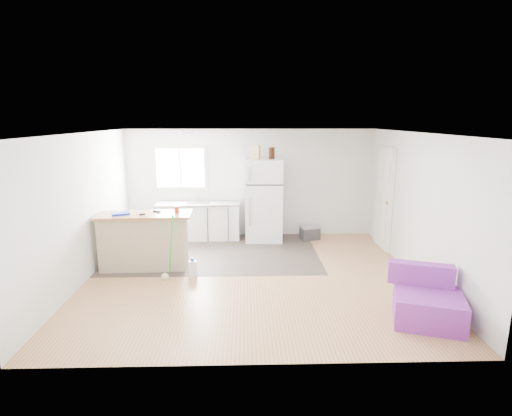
{
  "coord_description": "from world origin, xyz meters",
  "views": [
    {
      "loc": [
        -0.12,
        -6.37,
        2.63
      ],
      "look_at": [
        0.08,
        0.7,
        1.03
      ],
      "focal_mm": 28.0,
      "sensor_mm": 36.0,
      "label": 1
    }
  ],
  "objects_px": {
    "kitchen_cabinets": "(199,220)",
    "refrigerator": "(264,200)",
    "red_cup": "(177,210)",
    "cardboard_box": "(255,152)",
    "cooler": "(310,232)",
    "purple_seat": "(427,302)",
    "peninsula": "(144,241)",
    "bottle_right": "(273,153)",
    "mop": "(167,266)",
    "blue_tray": "(121,213)",
    "bottle_left": "(270,153)",
    "cleaner_jug": "(193,268)"
  },
  "relations": [
    {
      "from": "cooler",
      "to": "purple_seat",
      "type": "bearing_deg",
      "value": -90.07
    },
    {
      "from": "cooler",
      "to": "blue_tray",
      "type": "bearing_deg",
      "value": -169.8
    },
    {
      "from": "peninsula",
      "to": "cardboard_box",
      "type": "height_order",
      "value": "cardboard_box"
    },
    {
      "from": "kitchen_cabinets",
      "to": "purple_seat",
      "type": "height_order",
      "value": "kitchen_cabinets"
    },
    {
      "from": "mop",
      "to": "bottle_left",
      "type": "xyz_separation_m",
      "value": [
        1.84,
        2.12,
        1.67
      ]
    },
    {
      "from": "cooler",
      "to": "mop",
      "type": "distance_m",
      "value": 3.49
    },
    {
      "from": "cleaner_jug",
      "to": "red_cup",
      "type": "height_order",
      "value": "red_cup"
    },
    {
      "from": "kitchen_cabinets",
      "to": "mop",
      "type": "xyz_separation_m",
      "value": [
        -0.27,
        -2.29,
        -0.18
      ]
    },
    {
      "from": "peninsula",
      "to": "kitchen_cabinets",
      "type": "bearing_deg",
      "value": 64.42
    },
    {
      "from": "peninsula",
      "to": "cleaner_jug",
      "type": "distance_m",
      "value": 1.06
    },
    {
      "from": "cardboard_box",
      "to": "mop",
      "type": "bearing_deg",
      "value": -125.23
    },
    {
      "from": "red_cup",
      "to": "blue_tray",
      "type": "bearing_deg",
      "value": -174.38
    },
    {
      "from": "red_cup",
      "to": "cardboard_box",
      "type": "relative_size",
      "value": 0.4
    },
    {
      "from": "refrigerator",
      "to": "bottle_left",
      "type": "bearing_deg",
      "value": -26.23
    },
    {
      "from": "kitchen_cabinets",
      "to": "cardboard_box",
      "type": "relative_size",
      "value": 6.15
    },
    {
      "from": "peninsula",
      "to": "refrigerator",
      "type": "relative_size",
      "value": 0.92
    },
    {
      "from": "red_cup",
      "to": "peninsula",
      "type": "bearing_deg",
      "value": -175.91
    },
    {
      "from": "peninsula",
      "to": "bottle_right",
      "type": "distance_m",
      "value": 3.24
    },
    {
      "from": "cooler",
      "to": "mop",
      "type": "height_order",
      "value": "mop"
    },
    {
      "from": "refrigerator",
      "to": "mop",
      "type": "height_order",
      "value": "refrigerator"
    },
    {
      "from": "peninsula",
      "to": "purple_seat",
      "type": "height_order",
      "value": "peninsula"
    },
    {
      "from": "peninsula",
      "to": "purple_seat",
      "type": "bearing_deg",
      "value": -27.77
    },
    {
      "from": "refrigerator",
      "to": "bottle_right",
      "type": "bearing_deg",
      "value": 7.35
    },
    {
      "from": "purple_seat",
      "to": "red_cup",
      "type": "xyz_separation_m",
      "value": [
        -3.6,
        2.07,
        0.8
      ]
    },
    {
      "from": "kitchen_cabinets",
      "to": "mop",
      "type": "bearing_deg",
      "value": -98.91
    },
    {
      "from": "peninsula",
      "to": "cooler",
      "type": "xyz_separation_m",
      "value": [
        3.23,
        1.63,
        -0.34
      ]
    },
    {
      "from": "cooler",
      "to": "bottle_right",
      "type": "bearing_deg",
      "value": 162.2
    },
    {
      "from": "mop",
      "to": "bottle_left",
      "type": "relative_size",
      "value": 4.5
    },
    {
      "from": "purple_seat",
      "to": "mop",
      "type": "distance_m",
      "value": 3.99
    },
    {
      "from": "kitchen_cabinets",
      "to": "purple_seat",
      "type": "distance_m",
      "value": 5.1
    },
    {
      "from": "red_cup",
      "to": "bottle_right",
      "type": "bearing_deg",
      "value": 42.01
    },
    {
      "from": "purple_seat",
      "to": "bottle_left",
      "type": "distance_m",
      "value": 4.38
    },
    {
      "from": "refrigerator",
      "to": "cleaner_jug",
      "type": "bearing_deg",
      "value": -120.15
    },
    {
      "from": "cleaner_jug",
      "to": "bottle_left",
      "type": "height_order",
      "value": "bottle_left"
    },
    {
      "from": "mop",
      "to": "blue_tray",
      "type": "height_order",
      "value": "mop"
    },
    {
      "from": "kitchen_cabinets",
      "to": "refrigerator",
      "type": "distance_m",
      "value": 1.52
    },
    {
      "from": "red_cup",
      "to": "mop",
      "type": "bearing_deg",
      "value": -99.84
    },
    {
      "from": "cardboard_box",
      "to": "bottle_left",
      "type": "height_order",
      "value": "cardboard_box"
    },
    {
      "from": "red_cup",
      "to": "bottle_right",
      "type": "distance_m",
      "value": 2.58
    },
    {
      "from": "refrigerator",
      "to": "cardboard_box",
      "type": "relative_size",
      "value": 5.93
    },
    {
      "from": "cooler",
      "to": "cleaner_jug",
      "type": "distance_m",
      "value": 3.1
    },
    {
      "from": "blue_tray",
      "to": "purple_seat",
      "type": "bearing_deg",
      "value": -23.42
    },
    {
      "from": "purple_seat",
      "to": "cardboard_box",
      "type": "xyz_separation_m",
      "value": [
        -2.18,
        3.65,
        1.68
      ]
    },
    {
      "from": "kitchen_cabinets",
      "to": "mop",
      "type": "relative_size",
      "value": 1.64
    },
    {
      "from": "kitchen_cabinets",
      "to": "red_cup",
      "type": "distance_m",
      "value": 1.84
    },
    {
      "from": "peninsula",
      "to": "cooler",
      "type": "height_order",
      "value": "peninsula"
    },
    {
      "from": "refrigerator",
      "to": "cooler",
      "type": "distance_m",
      "value": 1.25
    },
    {
      "from": "mop",
      "to": "cooler",
      "type": "bearing_deg",
      "value": 6.45
    },
    {
      "from": "blue_tray",
      "to": "cardboard_box",
      "type": "height_order",
      "value": "cardboard_box"
    },
    {
      "from": "cooler",
      "to": "purple_seat",
      "type": "height_order",
      "value": "purple_seat"
    }
  ]
}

